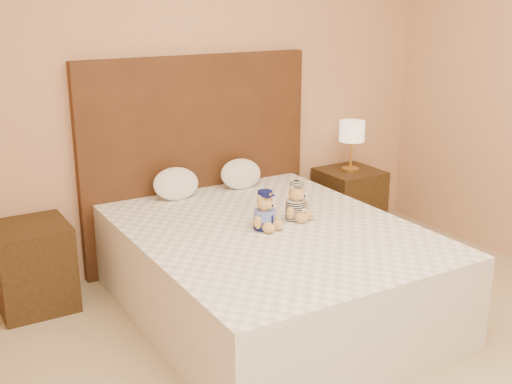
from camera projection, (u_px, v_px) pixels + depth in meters
room_walls at (360, 16)px, 2.90m from camera, size 4.04×4.52×2.72m
bed at (271, 270)px, 3.96m from camera, size 1.60×2.00×0.55m
headboard at (197, 160)px, 4.65m from camera, size 1.75×0.08×1.50m
nightstand_left at (34, 266)px, 4.01m from camera, size 0.45×0.45×0.55m
nightstand_right at (349, 203)px, 5.23m from camera, size 0.45×0.45×0.55m
lamp at (352, 134)px, 5.06m from camera, size 0.20×0.20×0.40m
teddy_police at (265, 210)px, 3.83m from camera, size 0.25×0.24×0.24m
teddy_prisoner at (296, 201)px, 4.00m from camera, size 0.26×0.25×0.23m
pillow_left at (176, 182)px, 4.40m from camera, size 0.33×0.21×0.23m
pillow_right at (241, 172)px, 4.65m from camera, size 0.32×0.21×0.23m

